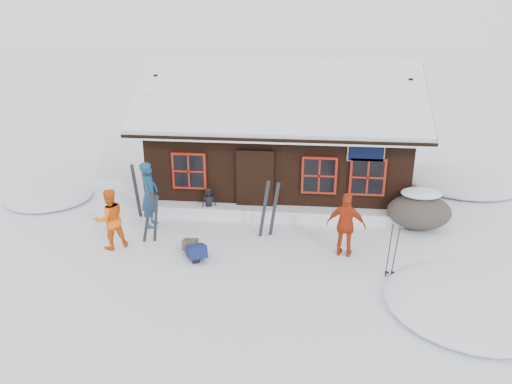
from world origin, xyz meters
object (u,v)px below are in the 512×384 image
backpack_olive (190,247)px  skier_crouched (209,202)px  ski_pair_left (152,218)px  ski_poles (392,251)px  skier_teal (150,195)px  boulder (419,210)px  skier_orange_right (346,225)px  skier_orange_left (110,219)px  backpack_blue (197,254)px

backpack_olive → skier_crouched: bearing=85.5°
ski_pair_left → ski_poles: size_ratio=1.09×
ski_pair_left → skier_teal: bearing=123.8°
boulder → ski_pair_left: 7.53m
skier_orange_right → ski_poles: (1.02, -0.93, -0.20)m
skier_orange_left → backpack_blue: bearing=131.9°
skier_teal → skier_crouched: 1.83m
boulder → ski_poles: 3.09m
skier_teal → ski_pair_left: (0.36, -1.04, -0.26)m
boulder → backpack_blue: 6.48m
skier_orange_left → backpack_olive: size_ratio=3.38×
skier_orange_left → backpack_blue: (2.38, -0.44, -0.67)m
skier_teal → backpack_blue: skier_teal is taller
ski_pair_left → ski_poles: ski_pair_left is taller
boulder → ski_pair_left: bearing=-166.7°
backpack_olive → boulder: bearing=15.5°
skier_teal → skier_crouched: skier_teal is taller
skier_crouched → skier_teal: bearing=-176.3°
backpack_blue → skier_orange_right: bearing=-16.4°
skier_orange_left → skier_orange_right: bearing=144.4°
skier_orange_right → ski_poles: size_ratio=1.24×
ski_pair_left → backpack_blue: (1.39, -0.85, -0.55)m
backpack_blue → ski_poles: bearing=-29.7°
skier_orange_right → ski_poles: bearing=149.8°
skier_orange_left → backpack_blue: 2.51m
ski_poles → backpack_blue: size_ratio=2.38×
ski_pair_left → skier_orange_right: bearing=12.5°
skier_orange_right → ski_pair_left: size_ratio=1.13×
skier_crouched → backpack_olive: (-0.04, -2.32, -0.32)m
skier_orange_right → backpack_blue: skier_orange_right is taller
skier_orange_right → boulder: size_ratio=0.94×
backpack_olive → skier_orange_left: bearing=176.3°
backpack_olive → skier_teal: bearing=132.0°
boulder → backpack_blue: bearing=-156.6°
skier_teal → boulder: bearing=-85.8°
skier_teal → skier_crouched: size_ratio=2.13×
skier_orange_left → backpack_olive: (2.11, -0.01, -0.69)m
skier_orange_right → ski_pair_left: (-5.13, 0.19, -0.14)m
skier_teal → skier_crouched: bearing=-61.6°
skier_crouched → skier_orange_left: bearing=-158.5°
skier_orange_right → ski_pair_left: 5.13m
backpack_blue → skier_teal: bearing=106.5°
skier_teal → backpack_blue: size_ratio=3.37×
skier_orange_left → ski_pair_left: skier_orange_left is taller
boulder → ski_poles: ski_poles is taller
skier_teal → skier_orange_left: bearing=156.0°
boulder → skier_orange_right: bearing=-139.0°
skier_orange_right → skier_crouched: 4.49m
skier_orange_right → boulder: bearing=-127.0°
skier_orange_left → backpack_olive: skier_orange_left is taller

